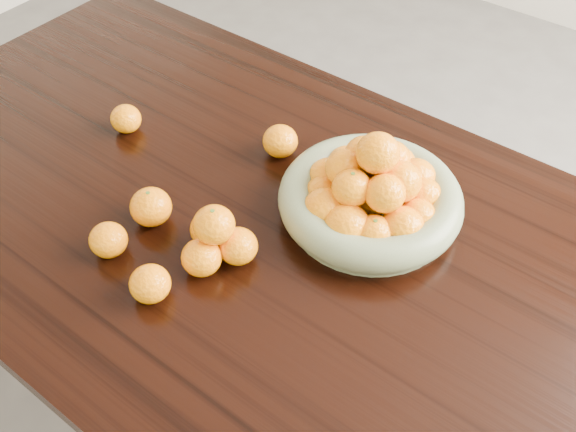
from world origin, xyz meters
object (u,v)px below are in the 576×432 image
Objects in this scene: loose_orange_0 at (151,207)px; fruit_bowl at (371,194)px; dining_table at (281,261)px; orange_pyramid at (216,239)px.

fruit_bowl is at bearing 39.53° from loose_orange_0.
dining_table is 24.73× the size of loose_orange_0.
orange_pyramid reaches higher than loose_orange_0.
loose_orange_0 is at bearing -140.47° from fruit_bowl.
dining_table is 0.23m from fruit_bowl.
loose_orange_0 is (-0.33, -0.27, -0.02)m from fruit_bowl.
orange_pyramid is (-0.17, -0.26, -0.01)m from fruit_bowl.
loose_orange_0 is at bearing -177.60° from orange_pyramid.
fruit_bowl is at bearing 57.83° from orange_pyramid.
dining_table is 5.58× the size of fruit_bowl.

